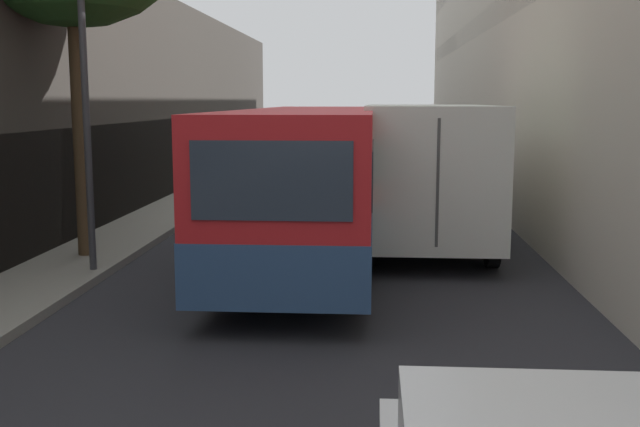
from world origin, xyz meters
TOP-DOWN VIEW (x-y plane):
  - ground_plane at (0.00, 15.00)m, footprint 150.00×150.00m
  - sidewalk_left at (-4.52, 15.00)m, footprint 1.72×60.00m
  - bus at (-0.30, 17.05)m, footprint 2.48×11.43m
  - box_truck at (2.02, 18.32)m, footprint 2.49×7.21m
  - panel_van at (-1.76, 28.62)m, footprint 1.96×4.02m

SIDE VIEW (x-z plane):
  - ground_plane at x=0.00m, z-range 0.00..0.00m
  - sidewalk_left at x=-4.52m, z-range 0.00..0.14m
  - panel_van at x=-1.76m, z-range 0.11..2.17m
  - bus at x=-0.30m, z-range 0.10..2.99m
  - box_truck at x=2.02m, z-range 0.13..3.09m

